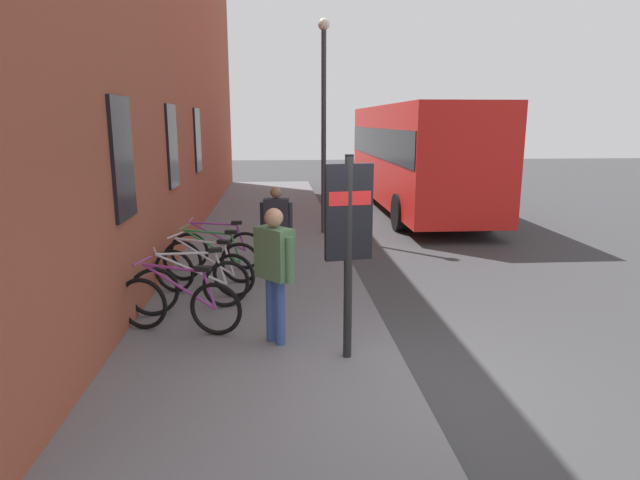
% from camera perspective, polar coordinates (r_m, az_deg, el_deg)
% --- Properties ---
extents(ground, '(60.00, 60.00, 0.00)m').
position_cam_1_polar(ground, '(11.96, 7.46, -1.65)').
color(ground, '#38383A').
extents(sidewalk_pavement, '(24.00, 3.50, 0.12)m').
position_cam_1_polar(sidewalk_pavement, '(13.64, -5.67, 0.40)').
color(sidewalk_pavement, slate).
rests_on(sidewalk_pavement, ground).
extents(station_facade, '(22.00, 0.65, 9.01)m').
position_cam_1_polar(station_facade, '(14.62, -14.49, 18.38)').
color(station_facade, brown).
rests_on(station_facade, ground).
extents(bicycle_under_window, '(0.64, 1.72, 0.97)m').
position_cam_1_polar(bicycle_under_window, '(7.46, -14.59, -6.55)').
color(bicycle_under_window, black).
rests_on(bicycle_under_window, sidewalk_pavement).
extents(bicycle_mid_rack, '(0.65, 1.71, 0.97)m').
position_cam_1_polar(bicycle_mid_rack, '(8.22, -13.35, -4.71)').
color(bicycle_mid_rack, black).
rests_on(bicycle_mid_rack, sidewalk_pavement).
extents(bicycle_beside_lamp, '(0.70, 1.69, 0.97)m').
position_cam_1_polar(bicycle_beside_lamp, '(8.96, -12.09, -3.24)').
color(bicycle_beside_lamp, black).
rests_on(bicycle_beside_lamp, sidewalk_pavement).
extents(bicycle_far_end, '(0.56, 1.74, 0.97)m').
position_cam_1_polar(bicycle_far_end, '(9.65, -11.30, -2.08)').
color(bicycle_far_end, black).
rests_on(bicycle_far_end, sidewalk_pavement).
extents(bicycle_end_of_row, '(0.48, 1.77, 0.97)m').
position_cam_1_polar(bicycle_end_of_row, '(10.42, -10.68, -0.98)').
color(bicycle_end_of_row, black).
rests_on(bicycle_end_of_row, sidewalk_pavement).
extents(transit_info_sign, '(0.18, 0.56, 2.40)m').
position_cam_1_polar(transit_info_sign, '(6.17, 3.03, 1.53)').
color(transit_info_sign, black).
rests_on(transit_info_sign, sidewalk_pavement).
extents(city_bus, '(10.52, 2.72, 3.35)m').
position_cam_1_polar(city_bus, '(18.00, 9.93, 9.15)').
color(city_bus, red).
rests_on(city_bus, ground).
extents(pedestrian_by_facade, '(0.54, 0.51, 1.73)m').
position_cam_1_polar(pedestrian_by_facade, '(6.72, -4.79, -2.33)').
color(pedestrian_by_facade, '#334C8C').
rests_on(pedestrian_by_facade, sidewalk_pavement).
extents(pedestrian_near_bus, '(0.27, 0.60, 1.59)m').
position_cam_1_polar(pedestrian_near_bus, '(10.08, -4.60, 2.13)').
color(pedestrian_near_bus, '#334C8C').
rests_on(pedestrian_near_bus, sidewalk_pavement).
extents(street_lamp, '(0.28, 0.28, 5.12)m').
position_cam_1_polar(street_lamp, '(13.49, 0.39, 13.57)').
color(street_lamp, '#333338').
rests_on(street_lamp, sidewalk_pavement).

